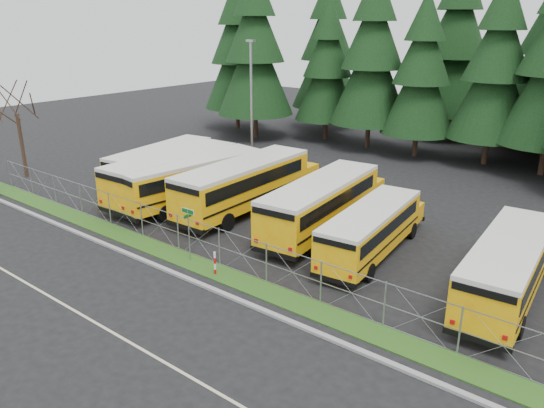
# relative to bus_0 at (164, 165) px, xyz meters

# --- Properties ---
(ground) EXTENTS (120.00, 120.00, 0.00)m
(ground) POSITION_rel_bus_0_xyz_m (13.96, -6.67, -1.41)
(ground) COLOR black
(ground) RESTS_ON ground
(curb) EXTENTS (50.00, 0.25, 0.12)m
(curb) POSITION_rel_bus_0_xyz_m (13.96, -9.77, -1.35)
(curb) COLOR gray
(curb) RESTS_ON ground
(grass_verge) EXTENTS (50.00, 1.40, 0.06)m
(grass_verge) POSITION_rel_bus_0_xyz_m (13.96, -8.37, -1.38)
(grass_verge) COLOR #224F16
(grass_verge) RESTS_ON ground
(road_lane_line) EXTENTS (50.00, 0.12, 0.01)m
(road_lane_line) POSITION_rel_bus_0_xyz_m (13.96, -14.67, -1.41)
(road_lane_line) COLOR beige
(road_lane_line) RESTS_ON ground
(chainlink_fence) EXTENTS (44.00, 0.10, 2.00)m
(chainlink_fence) POSITION_rel_bus_0_xyz_m (13.96, -7.67, -0.41)
(chainlink_fence) COLOR gray
(chainlink_fence) RESTS_ON ground
(bus_0) EXTENTS (4.01, 11.02, 2.82)m
(bus_0) POSITION_rel_bus_0_xyz_m (0.00, 0.00, 0.00)
(bus_0) COLOR orange
(bus_0) RESTS_ON ground
(bus_1) EXTENTS (3.43, 12.16, 3.15)m
(bus_1) POSITION_rel_bus_0_xyz_m (3.40, -1.76, 0.16)
(bus_1) COLOR orange
(bus_1) RESTS_ON ground
(bus_2) EXTENTS (4.32, 12.22, 3.13)m
(bus_2) POSITION_rel_bus_0_xyz_m (5.38, -1.72, 0.15)
(bus_2) COLOR orange
(bus_2) RESTS_ON ground
(bus_3) EXTENTS (3.31, 12.41, 3.23)m
(bus_3) POSITION_rel_bus_0_xyz_m (8.73, -0.63, 0.20)
(bus_3) COLOR orange
(bus_3) RESTS_ON ground
(bus_5) EXTENTS (3.90, 11.97, 3.08)m
(bus_5) POSITION_rel_bus_0_xyz_m (14.45, -0.54, 0.13)
(bus_5) COLOR orange
(bus_5) RESTS_ON ground
(bus_6) EXTENTS (3.39, 10.20, 2.63)m
(bus_6) POSITION_rel_bus_0_xyz_m (18.27, -1.78, -0.10)
(bus_6) COLOR orange
(bus_6) RESTS_ON ground
(bus_east) EXTENTS (3.36, 10.95, 2.83)m
(bus_east) POSITION_rel_bus_0_xyz_m (25.06, -2.18, 0.00)
(bus_east) COLOR orange
(bus_east) RESTS_ON ground
(street_sign) EXTENTS (0.84, 0.55, 2.81)m
(street_sign) POSITION_rel_bus_0_xyz_m (11.42, -8.22, 0.62)
(street_sign) COLOR gray
(street_sign) RESTS_ON ground
(striped_bollard) EXTENTS (0.11, 0.11, 1.20)m
(striped_bollard) POSITION_rel_bus_0_xyz_m (13.52, -8.57, -0.81)
(striped_bollard) COLOR #B20C0C
(striped_bollard) RESTS_ON ground
(light_standard) EXTENTS (0.70, 0.35, 10.14)m
(light_standard) POSITION_rel_bus_0_xyz_m (2.13, 7.53, 4.09)
(light_standard) COLOR gray
(light_standard) RESTS_ON ground
(conifer_0) EXTENTS (7.10, 7.10, 15.69)m
(conifer_0) POSITION_rel_bus_0_xyz_m (-9.98, 19.22, 6.43)
(conifer_0) COLOR black
(conifer_0) RESTS_ON ground
(conifer_1) EXTENTS (7.64, 7.64, 16.89)m
(conifer_1) POSITION_rel_bus_0_xyz_m (-5.10, 16.57, 7.03)
(conifer_1) COLOR black
(conifer_1) RESTS_ON ground
(conifer_2) EXTENTS (6.28, 6.28, 13.88)m
(conifer_2) POSITION_rel_bus_0_xyz_m (0.94, 20.46, 5.53)
(conifer_2) COLOR black
(conifer_2) RESTS_ON ground
(conifer_3) EXTENTS (7.36, 7.36, 16.27)m
(conifer_3) POSITION_rel_bus_0_xyz_m (6.14, 19.76, 6.72)
(conifer_3) COLOR black
(conifer_3) RESTS_ON ground
(conifer_4) EXTENTS (6.37, 6.37, 14.09)m
(conifer_4) POSITION_rel_bus_0_xyz_m (11.11, 19.41, 5.63)
(conifer_4) COLOR black
(conifer_4) RESTS_ON ground
(conifer_5) EXTENTS (6.95, 6.95, 15.37)m
(conifer_5) POSITION_rel_bus_0_xyz_m (16.91, 20.47, 6.27)
(conifer_5) COLOR black
(conifer_5) RESTS_ON ground
(conifer_10) EXTENTS (7.45, 7.45, 16.47)m
(conifer_10) POSITION_rel_bus_0_xyz_m (-2.46, 25.60, 6.82)
(conifer_10) COLOR black
(conifer_10) RESTS_ON ground
(conifer_11) EXTENTS (8.00, 8.00, 17.70)m
(conifer_11) POSITION_rel_bus_0_xyz_m (10.51, 28.48, 7.44)
(conifer_11) COLOR black
(conifer_11) RESTS_ON ground
(bare_tree_1) EXTENTS (4.93, 4.93, 7.04)m
(bare_tree_1) POSITION_rel_bus_0_xyz_m (-9.82, -5.61, 2.11)
(bare_tree_1) COLOR black
(bare_tree_1) RESTS_ON ground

